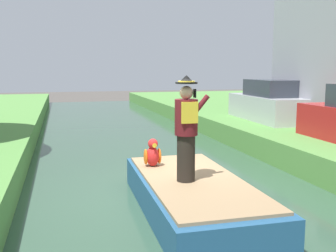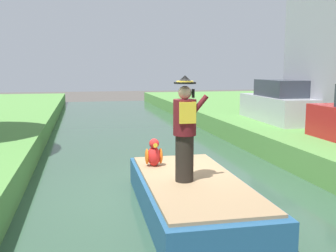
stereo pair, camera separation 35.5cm
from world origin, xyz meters
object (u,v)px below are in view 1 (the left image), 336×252
boat (193,195)px  person_pirate (186,129)px  parked_car_silver (271,103)px  parrot_plush (153,154)px

boat → person_pirate: 1.25m
boat → person_pirate: (-0.17, -0.09, 1.23)m
boat → parked_car_silver: (5.27, 6.48, 1.01)m
boat → parrot_plush: bearing=114.7°
parrot_plush → parked_car_silver: size_ratio=0.14×
boat → parked_car_silver: 8.41m
parrot_plush → person_pirate: bearing=-74.3°
boat → parrot_plush: (-0.50, 1.09, 0.55)m
boat → person_pirate: person_pirate is taller
person_pirate → parked_car_silver: size_ratio=0.45×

